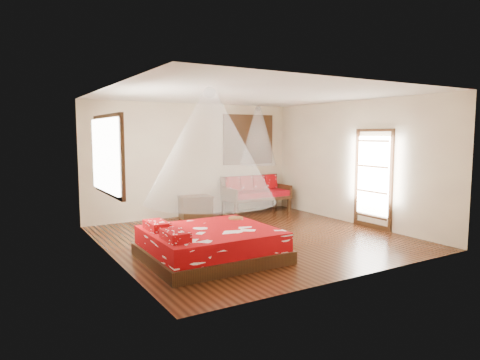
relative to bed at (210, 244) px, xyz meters
name	(u,v)px	position (x,y,z in m)	size (l,w,h in m)	color
room	(253,167)	(1.39, 0.88, 1.15)	(5.54, 5.54, 2.84)	black
bed	(210,244)	(0.00, 0.00, 0.00)	(2.11, 1.91, 0.64)	black
daybed	(255,192)	(2.99, 3.26, 0.27)	(1.76, 0.78, 0.94)	black
storage_chest	(195,207)	(1.29, 3.33, 0.02)	(0.85, 0.68, 0.54)	black
shutter_panel	(248,140)	(2.99, 3.60, 1.65)	(1.52, 0.06, 1.32)	black
window_left	(109,155)	(-1.32, 1.08, 1.45)	(0.10, 1.74, 1.34)	black
glazed_door	(373,179)	(4.11, 0.28, 0.82)	(0.08, 1.02, 2.16)	black
wine_tray	(236,216)	(0.80, 0.52, 0.31)	(0.27, 0.27, 0.22)	brown
mosquito_net_main	(210,146)	(0.02, 0.00, 1.60)	(2.14, 2.14, 1.80)	white
mosquito_net_daybed	(258,136)	(2.99, 3.13, 1.75)	(0.95, 0.95, 1.50)	white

